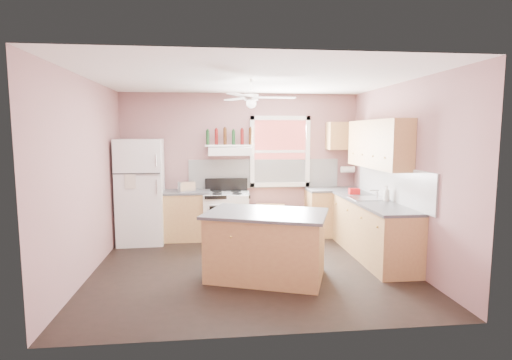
{
  "coord_description": "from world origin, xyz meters",
  "views": [
    {
      "loc": [
        -0.55,
        -5.63,
        1.95
      ],
      "look_at": [
        0.1,
        0.3,
        1.25
      ],
      "focal_mm": 28.0,
      "sensor_mm": 36.0,
      "label": 1
    }
  ],
  "objects": [
    {
      "name": "upper_cabinet_corner",
      "position": [
        1.95,
        1.83,
        1.9
      ],
      "size": [
        0.6,
        0.33,
        0.52
      ],
      "primitive_type": "cube",
      "color": "#A87646",
      "rests_on": "wall_back"
    },
    {
      "name": "faucet",
      "position": [
        2.1,
        0.5,
        0.97
      ],
      "size": [
        0.03,
        0.03,
        0.14
      ],
      "primitive_type": "cylinder",
      "color": "silver",
      "rests_on": "sink"
    },
    {
      "name": "floor",
      "position": [
        0.0,
        0.0,
        0.0
      ],
      "size": [
        4.5,
        4.5,
        0.0
      ],
      "primitive_type": "plane",
      "color": "black",
      "rests_on": "ground"
    },
    {
      "name": "wall_right",
      "position": [
        2.27,
        0.0,
        1.35
      ],
      "size": [
        0.05,
        4.0,
        2.7
      ],
      "primitive_type": "cube",
      "color": "#8C6060",
      "rests_on": "ground"
    },
    {
      "name": "island_top",
      "position": [
        0.16,
        -0.42,
        0.88
      ],
      "size": [
        1.84,
        1.51,
        0.04
      ],
      "primitive_type": "cube",
      "rotation": [
        0.0,
        0.0,
        -0.35
      ],
      "color": "#424244",
      "rests_on": "island"
    },
    {
      "name": "backsplash_back",
      "position": [
        0.45,
        1.99,
        1.18
      ],
      "size": [
        2.9,
        0.03,
        0.55
      ],
      "primitive_type": "cube",
      "color": "white",
      "rests_on": "wall_back"
    },
    {
      "name": "upper_cabinet_right",
      "position": [
        2.08,
        0.5,
        1.78
      ],
      "size": [
        0.33,
        1.8,
        0.76
      ],
      "primitive_type": "cube",
      "color": "#A87646",
      "rests_on": "wall_right"
    },
    {
      "name": "backsplash_right",
      "position": [
        2.23,
        0.3,
        1.18
      ],
      "size": [
        0.03,
        2.6,
        0.55
      ],
      "primitive_type": "cube",
      "color": "white",
      "rests_on": "wall_right"
    },
    {
      "name": "island",
      "position": [
        0.16,
        -0.42,
        0.43
      ],
      "size": [
        1.73,
        1.4,
        0.86
      ],
      "primitive_type": "cube",
      "rotation": [
        0.0,
        0.0,
        -0.35
      ],
      "color": "#A87646",
      "rests_on": "floor"
    },
    {
      "name": "toaster",
      "position": [
        -1.02,
        1.61,
        0.99
      ],
      "size": [
        0.32,
        0.26,
        0.18
      ],
      "primitive_type": "cube",
      "rotation": [
        0.0,
        0.0,
        0.42
      ],
      "color": "silver",
      "rests_on": "counter_left"
    },
    {
      "name": "cart",
      "position": [
        0.52,
        1.72,
        0.28
      ],
      "size": [
        0.63,
        0.49,
        0.55
      ],
      "primitive_type": "cube",
      "rotation": [
        0.0,
        0.0,
        -0.26
      ],
      "color": "#A87646",
      "rests_on": "floor"
    },
    {
      "name": "wall_back",
      "position": [
        0.0,
        2.02,
        1.35
      ],
      "size": [
        4.5,
        0.05,
        2.7
      ],
      "primitive_type": "cube",
      "color": "#8C6060",
      "rests_on": "ground"
    },
    {
      "name": "sink",
      "position": [
        1.94,
        0.5,
        0.9
      ],
      "size": [
        0.55,
        0.45,
        0.03
      ],
      "primitive_type": "cube",
      "color": "silver",
      "rests_on": "counter_right"
    },
    {
      "name": "ceiling",
      "position": [
        0.0,
        0.0,
        2.7
      ],
      "size": [
        4.5,
        4.5,
        0.0
      ],
      "primitive_type": "plane",
      "color": "white",
      "rests_on": "ground"
    },
    {
      "name": "base_cabinet_corner",
      "position": [
        1.75,
        1.7,
        0.43
      ],
      "size": [
        1.0,
        0.6,
        0.86
      ],
      "primitive_type": "cube",
      "color": "#A87646",
      "rests_on": "floor"
    },
    {
      "name": "paper_towel",
      "position": [
        2.07,
        1.86,
        1.25
      ],
      "size": [
        0.26,
        0.12,
        0.12
      ],
      "primitive_type": "cylinder",
      "rotation": [
        0.0,
        1.57,
        0.0
      ],
      "color": "white",
      "rests_on": "wall_back"
    },
    {
      "name": "window_frame",
      "position": [
        0.75,
        1.96,
        1.6
      ],
      "size": [
        1.16,
        0.07,
        1.36
      ],
      "primitive_type": "cube",
      "color": "white",
      "rests_on": "wall_back"
    },
    {
      "name": "counter_corner",
      "position": [
        1.75,
        1.7,
        0.88
      ],
      "size": [
        1.02,
        0.62,
        0.04
      ],
      "primitive_type": "cube",
      "color": "#424244",
      "rests_on": "base_cabinet_corner"
    },
    {
      "name": "base_cabinet_right",
      "position": [
        1.95,
        0.3,
        0.43
      ],
      "size": [
        0.6,
        2.2,
        0.86
      ],
      "primitive_type": "cube",
      "color": "#A87646",
      "rests_on": "floor"
    },
    {
      "name": "ceiling_fan_hub",
      "position": [
        0.0,
        0.0,
        2.45
      ],
      "size": [
        0.2,
        0.2,
        0.08
      ],
      "primitive_type": "cylinder",
      "color": "white",
      "rests_on": "ceiling"
    },
    {
      "name": "red_caddy",
      "position": [
        1.89,
        0.98,
        0.95
      ],
      "size": [
        0.19,
        0.14,
        0.1
      ],
      "primitive_type": "cube",
      "rotation": [
        0.0,
        0.0,
        -0.09
      ],
      "color": "#B00F10",
      "rests_on": "counter_right"
    },
    {
      "name": "window_view",
      "position": [
        0.75,
        1.98,
        1.6
      ],
      "size": [
        1.0,
        0.02,
        1.2
      ],
      "primitive_type": "cube",
      "color": "maroon",
      "rests_on": "wall_back"
    },
    {
      "name": "wine_bottles",
      "position": [
        -0.22,
        1.87,
        1.88
      ],
      "size": [
        0.86,
        0.06,
        0.31
      ],
      "color": "#143819",
      "rests_on": "bottle_shelf"
    },
    {
      "name": "counter_left",
      "position": [
        -1.06,
        1.7,
        0.88
      ],
      "size": [
        0.92,
        0.62,
        0.04
      ],
      "primitive_type": "cube",
      "color": "#424244",
      "rests_on": "base_cabinet_left"
    },
    {
      "name": "range_hood",
      "position": [
        -0.23,
        1.75,
        1.62
      ],
      "size": [
        0.78,
        0.5,
        0.14
      ],
      "primitive_type": "cube",
      "color": "white",
      "rests_on": "wall_back"
    },
    {
      "name": "soap_bottle",
      "position": [
        2.13,
        0.22,
        1.02
      ],
      "size": [
        0.1,
        0.1,
        0.25
      ],
      "primitive_type": "imported",
      "rotation": [
        0.0,
        0.0,
        4.74
      ],
      "color": "silver",
      "rests_on": "counter_right"
    },
    {
      "name": "wall_left",
      "position": [
        -2.27,
        0.0,
        1.35
      ],
      "size": [
        0.05,
        4.0,
        2.7
      ],
      "primitive_type": "cube",
      "color": "#8C6060",
      "rests_on": "ground"
    },
    {
      "name": "bottle_shelf",
      "position": [
        -0.23,
        1.87,
        1.72
      ],
      "size": [
        0.9,
        0.26,
        0.03
      ],
      "primitive_type": "cube",
      "color": "white",
      "rests_on": "range_hood"
    },
    {
      "name": "stove",
      "position": [
        -0.29,
        1.62,
        0.43
      ],
      "size": [
        0.86,
        0.72,
        0.86
      ],
      "primitive_type": "cube",
      "rotation": [
        0.0,
        0.0,
        -0.1
      ],
      "color": "white",
      "rests_on": "floor"
    },
    {
      "name": "refrigerator",
      "position": [
        -1.82,
        1.56,
        0.92
      ],
      "size": [
        0.81,
        0.79,
        1.85
      ],
      "primitive_type": "cube",
      "rotation": [
        0.0,
        0.0,
        0.04
      ],
      "color": "white",
      "rests_on": "floor"
    },
    {
      "name": "counter_right",
      "position": [
        1.94,
        0.3,
        0.88
      ],
      "size": [
        0.62,
        2.22,
        0.04
      ],
      "primitive_type": "cube",
      "color": "#424244",
      "rests_on": "base_cabinet_right"
    },
    {
      "name": "base_cabinet_left",
      "position": [
        -1.06,
        1.7,
        0.43
      ],
      "size": [
        0.9,
        0.6,
        0.86
      ],
      "primitive_type": "cube",
      "color": "#A87646",
      "rests_on": "floor"
    }
  ]
}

